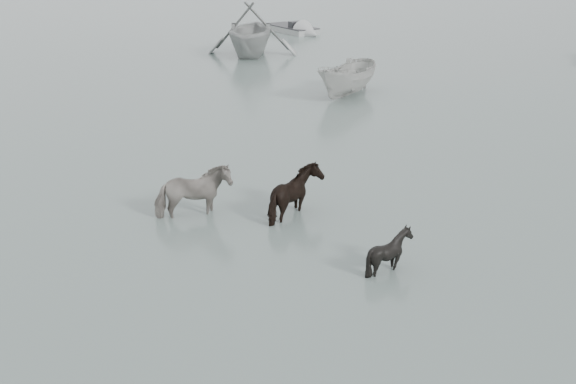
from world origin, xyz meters
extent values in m
plane|color=slate|center=(0.00, 0.00, 0.00)|extent=(140.00, 140.00, 0.00)
imported|color=black|center=(-0.34, 2.47, 0.78)|extent=(1.94, 1.10, 1.55)
imported|color=black|center=(2.14, 2.07, 0.75)|extent=(1.63, 1.78, 1.50)
imported|color=black|center=(3.50, -1.10, 0.55)|extent=(1.20, 1.12, 1.09)
imported|color=#A4A7A4|center=(3.77, 24.20, 1.48)|extent=(6.06, 6.61, 2.95)
imported|color=#ABABA6|center=(6.51, 14.33, 0.76)|extent=(3.74, 3.91, 1.52)
camera|label=1|loc=(-0.83, -13.97, 6.84)|focal=45.00mm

